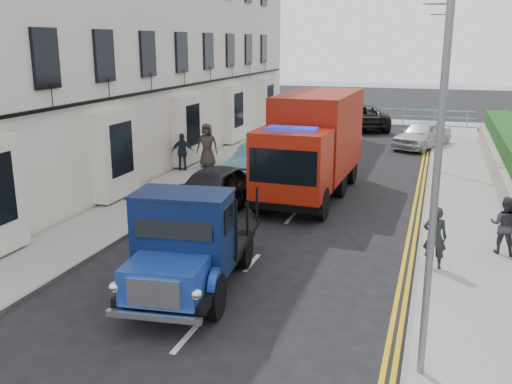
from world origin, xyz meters
name	(u,v)px	position (x,y,z in m)	size (l,w,h in m)	color
ground	(223,295)	(0.00, 0.00, 0.00)	(120.00, 120.00, 0.00)	black
pavement_west	(182,183)	(-5.20, 9.00, 0.06)	(2.40, 38.00, 0.12)	gray
pavement_east	(464,205)	(5.30, 9.00, 0.06)	(2.60, 38.00, 0.12)	gray
promenade	(374,122)	(0.00, 29.00, 0.06)	(30.00, 2.50, 0.12)	gray
sea_plane	(404,88)	(0.00, 60.00, 0.00)	(120.00, 120.00, 0.00)	#4F626B
terrace_west	(128,2)	(-9.47, 13.00, 7.17)	(6.31, 30.20, 14.25)	white
seafront_railing	(373,116)	(0.00, 28.20, 0.58)	(13.00, 0.08, 1.11)	#59B2A5
lamp_near	(431,143)	(4.18, -2.00, 4.00)	(1.23, 0.18, 7.00)	slate
lamp_mid	(440,78)	(4.18, 14.00, 4.00)	(1.23, 0.18, 7.00)	slate
lamp_far	(441,68)	(4.18, 24.00, 4.00)	(1.23, 0.18, 7.00)	slate
bedford_lorry	(186,250)	(-0.73, -0.31, 1.10)	(2.52, 5.23, 2.39)	black
red_lorry	(313,143)	(0.04, 8.92, 1.95)	(2.58, 7.06, 3.66)	black
parked_car_front	(212,191)	(-2.60, 5.73, 0.76)	(1.80, 4.46, 1.52)	black
parked_car_mid	(259,161)	(-2.60, 10.85, 0.72)	(1.52, 4.35, 1.43)	#559BB6
parked_car_rear	(267,154)	(-2.60, 12.00, 0.79)	(2.22, 5.46, 1.59)	#AFAEB3
seafront_car_left	(361,116)	(-0.50, 26.03, 0.80)	(2.64, 5.73, 1.59)	black
seafront_car_right	(422,135)	(3.50, 20.00, 0.72)	(1.70, 4.21, 1.44)	silver
pedestrian_east_near	(435,237)	(4.40, 2.81, 0.90)	(0.57, 0.37, 1.55)	black
pedestrian_east_far	(505,225)	(6.10, 4.38, 0.88)	(0.74, 0.58, 1.53)	#3B3440
pedestrian_west_near	(183,152)	(-6.00, 10.82, 0.91)	(0.93, 0.39, 1.59)	#1C2833
pedestrian_west_far	(207,145)	(-5.26, 11.77, 1.08)	(0.94, 0.61, 1.92)	#3C312B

